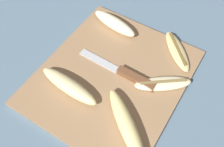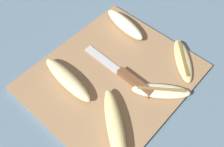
# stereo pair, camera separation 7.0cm
# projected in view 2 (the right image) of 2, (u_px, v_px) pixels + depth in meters

# --- Properties ---
(ground_plane) EXTENTS (4.00, 4.00, 0.00)m
(ground_plane) POSITION_uv_depth(u_px,v_px,m) (112.00, 78.00, 0.72)
(ground_plane) COLOR slate
(cutting_board) EXTENTS (0.43, 0.37, 0.01)m
(cutting_board) POSITION_uv_depth(u_px,v_px,m) (112.00, 77.00, 0.71)
(cutting_board) COLOR #997551
(cutting_board) RESTS_ON ground_plane
(knife) EXTENTS (0.03, 0.24, 0.02)m
(knife) POSITION_uv_depth(u_px,v_px,m) (129.00, 78.00, 0.69)
(knife) COLOR brown
(knife) RESTS_ON cutting_board
(banana_golden_short) EXTENTS (0.16, 0.19, 0.03)m
(banana_golden_short) POSITION_uv_depth(u_px,v_px,m) (115.00, 127.00, 0.60)
(banana_golden_short) COLOR #EDD689
(banana_golden_short) RESTS_ON cutting_board
(banana_bright_far) EXTENTS (0.06, 0.16, 0.04)m
(banana_bright_far) POSITION_uv_depth(u_px,v_px,m) (125.00, 24.00, 0.79)
(banana_bright_far) COLOR beige
(banana_bright_far) RESTS_ON cutting_board
(banana_ripe_center) EXTENTS (0.06, 0.18, 0.03)m
(banana_ripe_center) POSITION_uv_depth(u_px,v_px,m) (67.00, 79.00, 0.68)
(banana_ripe_center) COLOR beige
(banana_ripe_center) RESTS_ON cutting_board
(banana_spotted_left) EXTENTS (0.14, 0.14, 0.02)m
(banana_spotted_left) POSITION_uv_depth(u_px,v_px,m) (183.00, 60.00, 0.73)
(banana_spotted_left) COLOR #DBC684
(banana_spotted_left) RESTS_ON cutting_board
(banana_pale_long) EXTENTS (0.12, 0.15, 0.02)m
(banana_pale_long) POSITION_uv_depth(u_px,v_px,m) (161.00, 91.00, 0.67)
(banana_pale_long) COLOR beige
(banana_pale_long) RESTS_ON cutting_board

